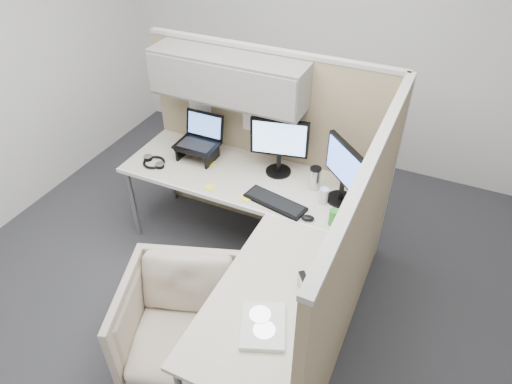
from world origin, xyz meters
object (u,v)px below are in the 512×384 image
at_px(office_chair, 182,319).
at_px(monitor_left, 279,142).
at_px(keyboard, 275,202).
at_px(desk, 252,221).

relative_size(office_chair, monitor_left, 1.61).
distance_m(office_chair, keyboard, 1.02).
bearing_deg(keyboard, monitor_left, 120.93).
bearing_deg(monitor_left, desk, -98.38).
distance_m(desk, office_chair, 0.80).
height_order(desk, office_chair, office_chair).
height_order(monitor_left, keyboard, monitor_left).
bearing_deg(monitor_left, keyboard, -82.78).
bearing_deg(monitor_left, office_chair, -107.30).
bearing_deg(office_chair, desk, 58.73).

